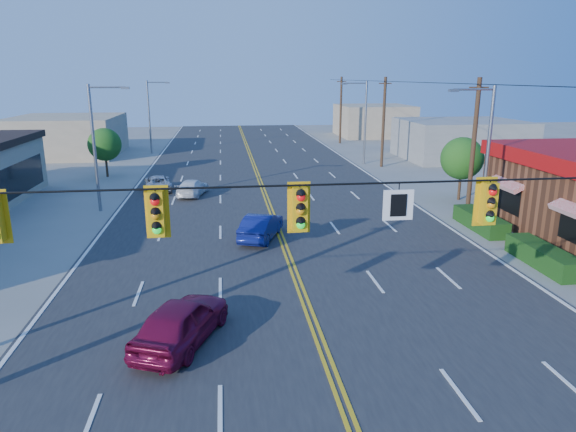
{
  "coord_description": "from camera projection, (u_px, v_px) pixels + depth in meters",
  "views": [
    {
      "loc": [
        -2.95,
        -11.56,
        8.45
      ],
      "look_at": [
        -0.07,
        11.14,
        2.2
      ],
      "focal_mm": 32.0,
      "sensor_mm": 36.0,
      "label": 1
    }
  ],
  "objects": [
    {
      "name": "ground",
      "position": [
        343.0,
        405.0,
        13.65
      ],
      "size": [
        160.0,
        160.0,
        0.0
      ],
      "primitive_type": "plane",
      "color": "gray",
      "rests_on": "ground"
    },
    {
      "name": "road",
      "position": [
        272.0,
        212.0,
        32.78
      ],
      "size": [
        20.0,
        120.0,
        0.06
      ],
      "primitive_type": "cube",
      "color": "#2D2D30",
      "rests_on": "ground"
    },
    {
      "name": "signal_span",
      "position": [
        344.0,
        229.0,
        12.35
      ],
      "size": [
        24.32,
        0.34,
        9.0
      ],
      "color": "#47301E",
      "rests_on": "ground"
    },
    {
      "name": "streetlight_se",
      "position": [
        484.0,
        153.0,
        27.17
      ],
      "size": [
        2.55,
        0.25,
        8.0
      ],
      "color": "gray",
      "rests_on": "ground"
    },
    {
      "name": "streetlight_ne",
      "position": [
        363.0,
        118.0,
        50.14
      ],
      "size": [
        2.55,
        0.25,
        8.0
      ],
      "color": "gray",
      "rests_on": "ground"
    },
    {
      "name": "streetlight_sw",
      "position": [
        97.0,
        141.0,
        32.2
      ],
      "size": [
        2.55,
        0.25,
        8.0
      ],
      "color": "gray",
      "rests_on": "ground"
    },
    {
      "name": "streetlight_nw",
      "position": [
        151.0,
        113.0,
        57.08
      ],
      "size": [
        2.55,
        0.25,
        8.0
      ],
      "color": "gray",
      "rests_on": "ground"
    },
    {
      "name": "utility_pole_near",
      "position": [
        473.0,
        148.0,
        31.25
      ],
      "size": [
        0.28,
        0.28,
        8.4
      ],
      "primitive_type": "cylinder",
      "color": "#47301E",
      "rests_on": "ground"
    },
    {
      "name": "utility_pole_mid",
      "position": [
        383.0,
        123.0,
        48.48
      ],
      "size": [
        0.28,
        0.28,
        8.4
      ],
      "primitive_type": "cylinder",
      "color": "#47301E",
      "rests_on": "ground"
    },
    {
      "name": "utility_pole_far",
      "position": [
        341.0,
        110.0,
        65.7
      ],
      "size": [
        0.28,
        0.28,
        8.4
      ],
      "primitive_type": "cylinder",
      "color": "#47301E",
      "rests_on": "ground"
    },
    {
      "name": "tree_kfc_rear",
      "position": [
        462.0,
        158.0,
        35.57
      ],
      "size": [
        2.94,
        2.94,
        4.41
      ],
      "color": "#47301E",
      "rests_on": "ground"
    },
    {
      "name": "tree_west",
      "position": [
        105.0,
        145.0,
        43.87
      ],
      "size": [
        2.8,
        2.8,
        4.2
      ],
      "color": "#47301E",
      "rests_on": "ground"
    },
    {
      "name": "bld_east_mid",
      "position": [
        461.0,
        139.0,
        54.07
      ],
      "size": [
        12.0,
        10.0,
        4.0
      ],
      "primitive_type": "cube",
      "color": "gray",
      "rests_on": "ground"
    },
    {
      "name": "bld_west_far",
      "position": [
        67.0,
        136.0,
        56.6
      ],
      "size": [
        11.0,
        12.0,
        4.2
      ],
      "primitive_type": "cube",
      "color": "tan",
      "rests_on": "ground"
    },
    {
      "name": "bld_east_far",
      "position": [
        374.0,
        121.0,
        74.71
      ],
      "size": [
        10.0,
        10.0,
        4.4
      ],
      "primitive_type": "cube",
      "color": "tan",
      "rests_on": "ground"
    },
    {
      "name": "car_magenta",
      "position": [
        181.0,
        323.0,
        16.55
      ],
      "size": [
        3.35,
        4.8,
        1.52
      ],
      "primitive_type": "imported",
      "rotation": [
        0.0,
        0.0,
        2.75
      ],
      "color": "maroon",
      "rests_on": "ground"
    },
    {
      "name": "car_blue",
      "position": [
        261.0,
        227.0,
        27.3
      ],
      "size": [
        2.77,
        4.38,
        1.36
      ],
      "primitive_type": "imported",
      "rotation": [
        0.0,
        0.0,
        2.79
      ],
      "color": "navy",
      "rests_on": "ground"
    },
    {
      "name": "car_white",
      "position": [
        192.0,
        188.0,
        37.3
      ],
      "size": [
        2.46,
        4.22,
        1.15
      ],
      "primitive_type": "imported",
      "rotation": [
        0.0,
        0.0,
        2.91
      ],
      "color": "white",
      "rests_on": "ground"
    },
    {
      "name": "car_silver",
      "position": [
        158.0,
        183.0,
        38.97
      ],
      "size": [
        2.59,
        4.38,
        1.14
      ],
      "primitive_type": "imported",
      "rotation": [
        0.0,
        0.0,
        3.32
      ],
      "color": "#B7B7BC",
      "rests_on": "ground"
    }
  ]
}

